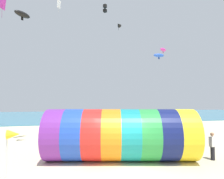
# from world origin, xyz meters

# --- Properties ---
(ground_plane) EXTENTS (120.00, 120.00, 0.00)m
(ground_plane) POSITION_xyz_m (0.00, 0.00, 0.00)
(ground_plane) COLOR beige
(sea) EXTENTS (120.00, 40.00, 0.10)m
(sea) POSITION_xyz_m (0.00, 40.64, 0.05)
(sea) COLOR teal
(sea) RESTS_ON ground
(giant_inflatable_tube) EXTENTS (9.06, 4.98, 2.96)m
(giant_inflatable_tube) POSITION_xyz_m (0.44, 1.77, 1.48)
(giant_inflatable_tube) COLOR purple
(giant_inflatable_tube) RESTS_ON ground
(kite_handler) EXTENTS (0.40, 0.30, 1.59)m
(kite_handler) POSITION_xyz_m (5.68, 0.50, 0.80)
(kite_handler) COLOR black
(kite_handler) RESTS_ON ground
(kite_blue_parafoil) EXTENTS (1.46, 0.74, 0.78)m
(kite_blue_parafoil) POSITION_xyz_m (9.08, 13.47, 9.35)
(kite_blue_parafoil) COLOR blue
(kite_magenta_parafoil) EXTENTS (1.12, 0.94, 0.55)m
(kite_magenta_parafoil) POSITION_xyz_m (7.59, 9.64, 9.02)
(kite_magenta_parafoil) COLOR #D1339E
(kite_black_delta) EXTENTS (0.95, 0.94, 1.18)m
(kite_black_delta) POSITION_xyz_m (4.96, 17.82, 14.62)
(kite_black_delta) COLOR black
(kite_white_diamond) EXTENTS (0.52, 0.68, 1.78)m
(kite_white_diamond) POSITION_xyz_m (-3.50, 17.14, 16.37)
(kite_white_diamond) COLOR white
(kite_magenta_diamond) EXTENTS (0.67, 1.18, 2.95)m
(kite_magenta_diamond) POSITION_xyz_m (-10.34, 17.26, 15.87)
(kite_magenta_diamond) COLOR #D1339E
(kite_black_parafoil) EXTENTS (1.38, 1.42, 0.74)m
(kite_black_parafoil) POSITION_xyz_m (-6.21, 7.76, 10.60)
(kite_black_parafoil) COLOR black
(kite_black_box) EXTENTS (0.40, 0.40, 0.82)m
(kite_black_box) POSITION_xyz_m (1.03, 9.01, 12.54)
(kite_black_box) COLOR black
(bystander_mid_beach) EXTENTS (0.39, 0.42, 1.58)m
(bystander_mid_beach) POSITION_xyz_m (6.51, 7.84, 0.80)
(bystander_mid_beach) COLOR #726651
(bystander_mid_beach) RESTS_ON ground
(bystander_far_left) EXTENTS (0.27, 0.39, 1.73)m
(bystander_far_left) POSITION_xyz_m (5.14, 11.84, 0.89)
(bystander_far_left) COLOR #383D56
(bystander_far_left) RESTS_ON ground
(beach_flag) EXTENTS (0.47, 0.36, 2.36)m
(beach_flag) POSITION_xyz_m (-4.73, -1.28, 2.09)
(beach_flag) COLOR silver
(beach_flag) RESTS_ON ground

